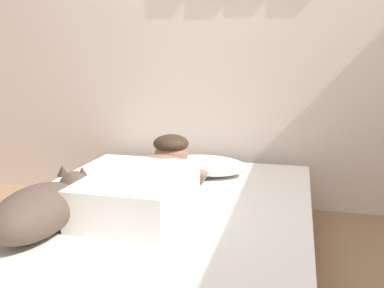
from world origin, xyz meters
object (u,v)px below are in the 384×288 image
object	(u,v)px
cell_phone	(155,217)
person_lying	(149,181)
bed	(157,241)
pillow	(204,165)
coffee_cup	(197,174)
dog	(42,208)

from	to	relation	value
cell_phone	person_lying	bearing A→B (deg)	115.73
bed	pillow	world-z (taller)	pillow
pillow	coffee_cup	distance (m)	0.14
bed	cell_phone	size ratio (longest dim) A/B	14.11
dog	pillow	bearing A→B (deg)	66.27
cell_phone	bed	bearing A→B (deg)	106.58
dog	cell_phone	bearing A→B (deg)	34.09
pillow	dog	world-z (taller)	dog
pillow	person_lying	size ratio (longest dim) A/B	0.57
coffee_cup	cell_phone	size ratio (longest dim) A/B	0.89
coffee_cup	cell_phone	world-z (taller)	coffee_cup
cell_phone	coffee_cup	bearing A→B (deg)	85.95
bed	cell_phone	distance (m)	0.22
bed	dog	size ratio (longest dim) A/B	3.43
pillow	dog	size ratio (longest dim) A/B	0.90
pillow	cell_phone	xyz separation A→B (m)	(-0.06, -0.74, -0.05)
cell_phone	pillow	bearing A→B (deg)	85.66
pillow	dog	xyz separation A→B (m)	(-0.44, -1.00, 0.05)
pillow	person_lying	distance (m)	0.57
person_lying	cell_phone	distance (m)	0.24
bed	dog	xyz separation A→B (m)	(-0.34, -0.39, 0.27)
bed	coffee_cup	xyz separation A→B (m)	(0.08, 0.47, 0.21)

